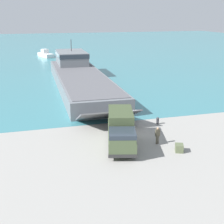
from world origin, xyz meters
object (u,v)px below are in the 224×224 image
Objects in this scene: military_truck at (121,129)px; cargo_crate at (179,148)px; mooring_bollard at (158,120)px; soldier_on_ramp at (158,134)px; landing_craft at (79,75)px; moored_boat_a at (46,54)px.

military_truck reaches higher than cargo_crate.
military_truck is 5.85m from cargo_crate.
mooring_bollard is at bearing 142.66° from military_truck.
soldier_on_ramp is 2.09× the size of mooring_bollard.
landing_craft is at bearing 97.35° from cargo_crate.
soldier_on_ramp is at bearing 119.37° from cargo_crate.
cargo_crate is at bearing 27.97° from soldier_on_ramp.
landing_craft is 5.41× the size of moored_boat_a.
moored_boat_a is 8.45× the size of cargo_crate.
military_truck is 7.70m from mooring_bollard.
soldier_on_ramp is 2.67m from cargo_crate.
soldier_on_ramp is (2.82, -29.42, -0.75)m from landing_craft.
military_truck reaches higher than moored_boat_a.
military_truck is at bearing 73.15° from moored_boat_a.
cargo_crate is (7.19, -72.04, -0.39)m from moored_boat_a.
landing_craft reaches higher than military_truck.
military_truck is (-0.76, -28.65, -0.13)m from landing_craft.
soldier_on_ramp is at bearing -83.19° from landing_craft.
moored_boat_a is 8.87× the size of mooring_bollard.
landing_craft reaches higher than soldier_on_ramp.
landing_craft reaches higher than cargo_crate.
mooring_bollard is (5.24, -23.97, -1.31)m from landing_craft.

